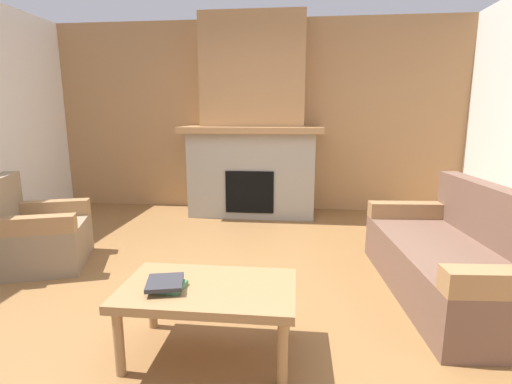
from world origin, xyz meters
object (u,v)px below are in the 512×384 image
couch (456,260)px  armchair (35,235)px  fireplace (253,131)px  coffee_table (208,294)px

couch → armchair: size_ratio=1.91×
fireplace → couch: (1.87, -2.36, -0.88)m
fireplace → coffee_table: bearing=-87.8°
couch → coffee_table: size_ratio=1.85×
couch → armchair: 3.65m
coffee_table → armchair: bearing=149.0°
couch → coffee_table: bearing=-151.3°
coffee_table → couch: bearing=28.7°
fireplace → couch: size_ratio=1.46×
fireplace → armchair: 2.94m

